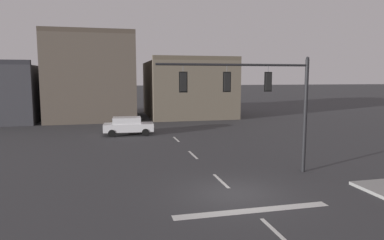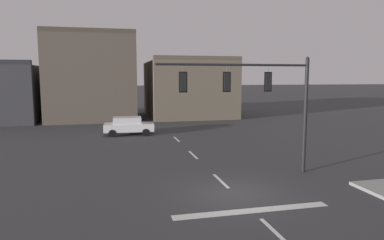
# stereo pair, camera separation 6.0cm
# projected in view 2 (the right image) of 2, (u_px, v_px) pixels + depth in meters

# --- Properties ---
(ground_plane) EXTENTS (400.00, 400.00, 0.00)m
(ground_plane) POSITION_uv_depth(u_px,v_px,m) (235.00, 194.00, 15.43)
(ground_plane) COLOR #353538
(stop_bar_paint) EXTENTS (6.40, 0.50, 0.01)m
(stop_bar_paint) POSITION_uv_depth(u_px,v_px,m) (252.00, 211.00, 13.49)
(stop_bar_paint) COLOR silver
(stop_bar_paint) RESTS_ON ground
(lane_centreline) EXTENTS (0.16, 26.40, 0.01)m
(lane_centreline) POSITION_uv_depth(u_px,v_px,m) (221.00, 181.00, 17.36)
(lane_centreline) COLOR silver
(lane_centreline) RESTS_ON ground
(signal_mast_near_side) EXTENTS (8.21, 0.36, 6.27)m
(signal_mast_near_side) POSITION_uv_depth(u_px,v_px,m) (259.00, 92.00, 17.86)
(signal_mast_near_side) COLOR black
(signal_mast_near_side) RESTS_ON ground
(car_lot_nearside) EXTENTS (4.53, 2.10, 1.61)m
(car_lot_nearside) POSITION_uv_depth(u_px,v_px,m) (129.00, 125.00, 31.05)
(car_lot_nearside) COLOR silver
(car_lot_nearside) RESTS_ON ground
(building_row) EXTENTS (30.61, 12.00, 10.46)m
(building_row) POSITION_uv_depth(u_px,v_px,m) (116.00, 85.00, 43.72)
(building_row) COLOR #38383D
(building_row) RESTS_ON ground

